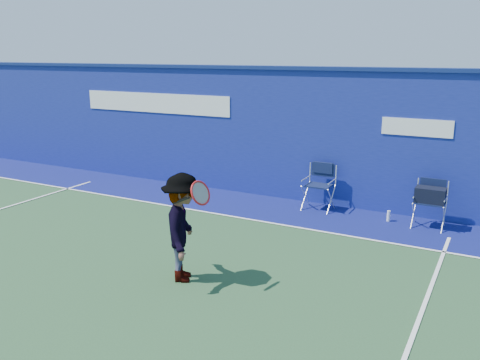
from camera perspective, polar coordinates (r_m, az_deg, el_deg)
The scene contains 8 objects.
ground at distance 8.48m, azimuth -13.34°, elevation -9.77°, with size 80.00×80.00×0.00m, color #274A29.
stadium_wall at distance 12.27m, azimuth 2.40°, elevation 5.55°, with size 24.00×0.50×3.08m.
out_of_bounds_strip at distance 11.65m, azimuth -0.01°, elevation -2.71°, with size 24.00×1.80×0.01m, color #0D1458.
court_lines at distance 8.89m, azimuth -10.79°, elevation -8.39°, with size 24.00×12.00×0.01m.
directors_chair_left at distance 11.33m, azimuth 8.82°, elevation -1.63°, with size 0.60×0.56×1.02m.
directors_chair_right at distance 10.68m, azimuth 20.49°, elevation -3.00°, with size 0.57×0.51×0.95m.
water_bottle at distance 10.88m, azimuth 16.34°, elevation -3.91°, with size 0.07×0.07×0.23m, color white.
tennis_player at distance 7.68m, azimuth -6.42°, elevation -5.32°, with size 1.04×1.24×1.66m.
Camera 1 is at (5.24, -5.74, 3.38)m, focal length 38.00 mm.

